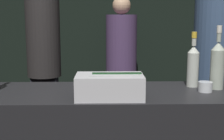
# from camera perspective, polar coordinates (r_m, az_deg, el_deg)

# --- Properties ---
(wall_back_chalkboard) EXTENTS (6.40, 0.06, 2.80)m
(wall_back_chalkboard) POSITION_cam_1_polar(r_m,az_deg,el_deg) (4.19, -0.76, 9.66)
(wall_back_chalkboard) COLOR black
(wall_back_chalkboard) RESTS_ON ground_plane
(ice_bin_with_bottles) EXTENTS (0.35, 0.21, 0.13)m
(ice_bin_with_bottles) POSITION_cam_1_polar(r_m,az_deg,el_deg) (1.64, -0.17, -2.78)
(ice_bin_with_bottles) COLOR silver
(ice_bin_with_bottles) RESTS_ON bar_counter
(candle_votive) EXTENTS (0.08, 0.08, 0.06)m
(candle_votive) POSITION_cam_1_polar(r_m,az_deg,el_deg) (1.86, 16.69, -2.94)
(candle_votive) COLOR silver
(candle_votive) RESTS_ON bar_counter
(rose_wine_bottle) EXTENTS (0.07, 0.07, 0.33)m
(rose_wine_bottle) POSITION_cam_1_polar(r_m,az_deg,el_deg) (1.96, 14.60, 1.03)
(rose_wine_bottle) COLOR #B2B7AD
(rose_wine_bottle) RESTS_ON bar_counter
(white_wine_bottle) EXTENTS (0.08, 0.08, 0.37)m
(white_wine_bottle) POSITION_cam_1_polar(r_m,az_deg,el_deg) (1.93, 18.72, 1.06)
(white_wine_bottle) COLOR #9EA899
(white_wine_bottle) RESTS_ON bar_counter
(person_in_hoodie) EXTENTS (0.39, 0.39, 1.80)m
(person_in_hoodie) POSITION_cam_1_polar(r_m,az_deg,el_deg) (2.94, 18.27, 1.36)
(person_in_hoodie) COLOR black
(person_in_hoodie) RESTS_ON ground_plane
(person_blond_tee) EXTENTS (0.36, 0.36, 1.64)m
(person_blond_tee) POSITION_cam_1_polar(r_m,az_deg,el_deg) (3.69, 1.71, 2.00)
(person_blond_tee) COLOR black
(person_blond_tee) RESTS_ON ground_plane
(person_grey_polo) EXTENTS (0.32, 0.32, 1.80)m
(person_grey_polo) POSITION_cam_1_polar(r_m,az_deg,el_deg) (3.07, -12.34, 2.32)
(person_grey_polo) COLOR black
(person_grey_polo) RESTS_ON ground_plane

